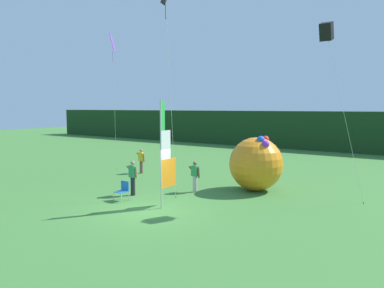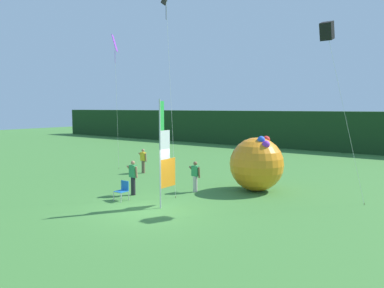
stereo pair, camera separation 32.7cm
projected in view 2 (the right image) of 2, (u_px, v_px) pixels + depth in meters
ground_plane at (149, 209)px, 15.42m from camera, size 120.00×120.00×0.00m
distant_treeline at (330, 131)px, 36.28m from camera, size 80.00×2.40×3.89m
banner_flag at (165, 156)px, 15.60m from camera, size 0.06×1.03×4.63m
person_near_banner at (133, 177)px, 17.85m from camera, size 0.55×0.48×1.69m
person_mid_field at (195, 176)px, 18.49m from camera, size 0.55×0.48×1.56m
person_far_left at (143, 160)px, 23.85m from camera, size 0.55×0.48×1.58m
inflatable_balloon at (257, 164)px, 18.71m from camera, size 2.75×2.75×2.86m
folding_chair at (123, 189)px, 16.88m from camera, size 0.51×0.51×0.89m
kite_purple_diamond_0 at (115, 49)px, 23.22m from camera, size 1.52×1.59×8.82m
kite_black_diamond_1 at (167, 11)px, 17.61m from camera, size 1.38×1.04×9.96m
kite_black_box_2 at (327, 32)px, 15.80m from camera, size 1.94×1.10×7.99m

